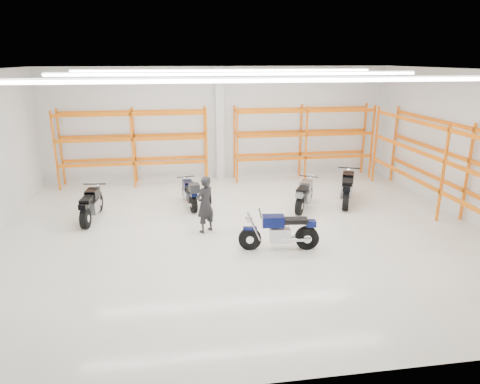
{
  "coord_description": "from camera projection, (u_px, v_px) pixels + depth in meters",
  "views": [
    {
      "loc": [
        -1.75,
        -11.28,
        4.8
      ],
      "look_at": [
        0.02,
        0.5,
        1.06
      ],
      "focal_mm": 32.0,
      "sensor_mm": 36.0,
      "label": 1
    }
  ],
  "objects": [
    {
      "name": "structural_column",
      "position": [
        220.0,
        125.0,
        17.14
      ],
      "size": [
        0.32,
        0.32,
        4.5
      ],
      "primitive_type": "cube",
      "color": "white",
      "rests_on": "ground"
    },
    {
      "name": "pallet_racking_side",
      "position": [
        457.0,
        163.0,
        12.7
      ],
      "size": [
        0.87,
        9.07,
        3.0
      ],
      "color": "#FF5D01",
      "rests_on": "ground"
    },
    {
      "name": "motorcycle_back_b",
      "position": [
        190.0,
        194.0,
        14.22
      ],
      "size": [
        0.71,
        1.96,
        1.01
      ],
      "color": "black",
      "rests_on": "ground"
    },
    {
      "name": "motorcycle_main",
      "position": [
        282.0,
        232.0,
        11.09
      ],
      "size": [
        2.1,
        0.71,
        1.03
      ],
      "color": "black",
      "rests_on": "ground"
    },
    {
      "name": "motorcycle_back_a",
      "position": [
        91.0,
        206.0,
        13.09
      ],
      "size": [
        0.69,
        2.08,
        1.02
      ],
      "color": "black",
      "rests_on": "ground"
    },
    {
      "name": "room_shell",
      "position": [
        242.0,
        118.0,
        11.37
      ],
      "size": [
        14.02,
        12.02,
        4.51
      ],
      "color": "silver",
      "rests_on": "ground"
    },
    {
      "name": "pallet_racking_back_right",
      "position": [
        304.0,
        135.0,
        17.45
      ],
      "size": [
        5.67,
        0.87,
        3.0
      ],
      "color": "#FF5D01",
      "rests_on": "ground"
    },
    {
      "name": "motorcycle_back_d",
      "position": [
        347.0,
        189.0,
        14.62
      ],
      "size": [
        1.14,
        2.15,
        1.12
      ],
      "color": "black",
      "rests_on": "ground"
    },
    {
      "name": "ground",
      "position": [
        242.0,
        232.0,
        12.33
      ],
      "size": [
        14.0,
        14.0,
        0.0
      ],
      "primitive_type": "plane",
      "color": "silver",
      "rests_on": "ground"
    },
    {
      "name": "standing_man",
      "position": [
        205.0,
        204.0,
        12.13
      ],
      "size": [
        0.72,
        0.68,
        1.66
      ],
      "primitive_type": "imported",
      "rotation": [
        0.0,
        0.0,
        3.79
      ],
      "color": "black",
      "rests_on": "ground"
    },
    {
      "name": "motorcycle_back_c",
      "position": [
        304.0,
        195.0,
        14.12
      ],
      "size": [
        1.12,
        1.81,
        0.99
      ],
      "color": "black",
      "rests_on": "ground"
    },
    {
      "name": "pallet_racking_back_left",
      "position": [
        133.0,
        140.0,
        16.48
      ],
      "size": [
        5.67,
        0.87,
        3.0
      ],
      "color": "#FF5D01",
      "rests_on": "ground"
    }
  ]
}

